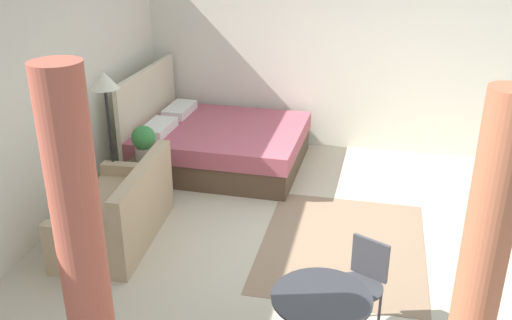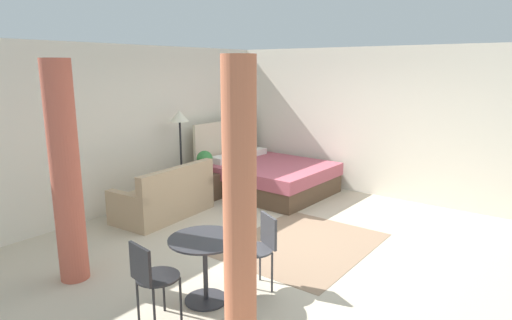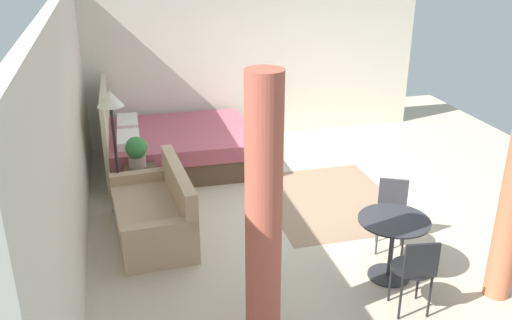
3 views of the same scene
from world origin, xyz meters
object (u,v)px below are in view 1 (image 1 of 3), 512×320
potted_plant (144,141)px  balcony_table (321,319)px  couch (119,215)px  cafe_chair_near_window (363,277)px  bed (218,144)px  nightstand (152,173)px  floor_lamp (105,92)px

potted_plant → balcony_table: size_ratio=0.57×
couch → potted_plant: (1.08, 0.13, 0.42)m
balcony_table → cafe_chair_near_window: cafe_chair_near_window is taller
bed → cafe_chair_near_window: (-3.06, -2.13, 0.19)m
couch → cafe_chair_near_window: (-0.93, -2.62, 0.23)m
nightstand → cafe_chair_near_window: 3.45m
potted_plant → cafe_chair_near_window: size_ratio=0.52×
couch → cafe_chair_near_window: couch is taller
bed → nightstand: bed is taller
cafe_chair_near_window → floor_lamp: bearing=60.9°
bed → balcony_table: size_ratio=3.01×
bed → balcony_table: bearing=-153.1°
floor_lamp → cafe_chair_near_window: bearing=-119.1°
cafe_chair_near_window → balcony_table: bearing=153.5°
bed → floor_lamp: size_ratio=1.37×
nightstand → potted_plant: bearing=164.1°
potted_plant → floor_lamp: 0.81m
balcony_table → nightstand: bearing=42.4°
couch → balcony_table: 2.78m
nightstand → balcony_table: (-2.67, -2.44, 0.25)m
bed → nightstand: 1.13m
couch → bed: bearing=-12.9°
nightstand → couch: bearing=-174.9°
nightstand → floor_lamp: size_ratio=0.30×
couch → nightstand: size_ratio=3.36×
couch → balcony_table: (-1.50, -2.33, 0.20)m
nightstand → potted_plant: size_ratio=1.15×
bed → cafe_chair_near_window: size_ratio=2.73×
bed → cafe_chair_near_window: bed is taller
balcony_table → floor_lamp: bearing=50.6°
nightstand → cafe_chair_near_window: cafe_chair_near_window is taller
balcony_table → cafe_chair_near_window: (0.57, -0.28, 0.02)m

